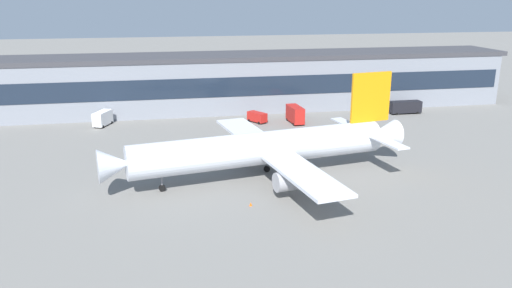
% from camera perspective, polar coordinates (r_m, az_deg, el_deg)
% --- Properties ---
extents(ground_plane, '(600.00, 600.00, 0.00)m').
position_cam_1_polar(ground_plane, '(91.95, 5.51, -2.90)').
color(ground_plane, slate).
extents(terminal_building, '(143.14, 17.55, 15.09)m').
position_cam_1_polar(terminal_building, '(139.68, -0.43, 7.17)').
color(terminal_building, gray).
rests_on(terminal_building, ground_plane).
extents(airliner, '(54.32, 46.42, 17.26)m').
position_cam_1_polar(airliner, '(85.96, 1.06, -0.45)').
color(airliner, silver).
rests_on(airliner, ground_plane).
extents(stair_truck, '(4.52, 6.46, 3.55)m').
position_cam_1_polar(stair_truck, '(126.86, -16.99, 2.87)').
color(stair_truck, white).
rests_on(stair_truck, ground_plane).
extents(baggage_tug, '(3.94, 2.73, 1.85)m').
position_cam_1_polar(baggage_tug, '(129.01, 11.97, 3.06)').
color(baggage_tug, red).
rests_on(baggage_tug, ground_plane).
extents(fuel_truck, '(8.43, 2.89, 3.35)m').
position_cam_1_polar(fuel_truck, '(139.56, 16.51, 4.09)').
color(fuel_truck, black).
rests_on(fuel_truck, ground_plane).
extents(crew_van, '(4.61, 5.58, 2.55)m').
position_cam_1_polar(crew_van, '(124.66, 0.09, 3.13)').
color(crew_van, red).
rests_on(crew_van, ground_plane).
extents(catering_truck, '(3.06, 7.35, 4.15)m').
position_cam_1_polar(catering_truck, '(124.21, 4.49, 3.42)').
color(catering_truck, red).
rests_on(catering_truck, ground_plane).
extents(traffic_cone_0, '(0.46, 0.46, 0.58)m').
position_cam_1_polar(traffic_cone_0, '(76.25, -0.61, -6.83)').
color(traffic_cone_0, '#F2590C').
rests_on(traffic_cone_0, ground_plane).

